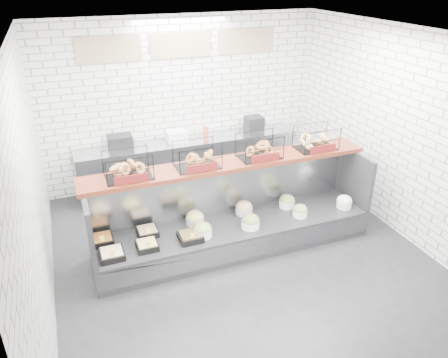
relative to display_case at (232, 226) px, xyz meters
name	(u,v)px	position (x,y,z in m)	size (l,w,h in m)	color
ground	(242,257)	(0.01, -0.34, -0.33)	(5.50, 5.50, 0.00)	black
room_shell	(227,104)	(0.01, 0.26, 1.73)	(5.02, 5.51, 3.01)	white
display_case	(232,226)	(0.00, 0.00, 0.00)	(4.00, 0.90, 1.20)	black
bagel_shelf	(229,155)	(0.01, 0.18, 1.04)	(4.10, 0.50, 0.40)	#45180E
prep_counter	(190,162)	(0.01, 2.09, 0.14)	(4.00, 0.60, 1.20)	#93969B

